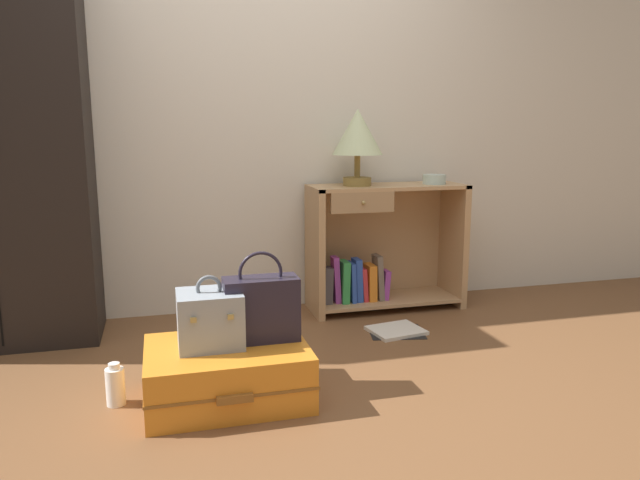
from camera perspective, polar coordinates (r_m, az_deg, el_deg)
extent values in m
plane|color=brown|center=(2.51, -0.76, -15.99)|extent=(9.00, 9.00, 0.00)
cube|color=silver|center=(3.71, -6.72, 13.34)|extent=(6.40, 0.10, 2.60)
cube|color=tan|center=(3.60, -0.51, -1.06)|extent=(0.04, 0.35, 0.78)
cube|color=tan|center=(3.94, 12.62, -0.32)|extent=(0.04, 0.35, 0.78)
cube|color=tan|center=(3.69, 6.47, 5.10)|extent=(0.96, 0.35, 0.02)
cube|color=tan|center=(3.83, 6.24, -5.60)|extent=(0.88, 0.35, 0.02)
cube|color=tan|center=(3.90, 5.44, -0.20)|extent=(0.88, 0.01, 0.76)
cube|color=#A68259|center=(3.47, 4.09, 3.60)|extent=(0.39, 0.02, 0.12)
sphere|color=#9E844C|center=(3.46, 4.18, 3.57)|extent=(0.02, 0.02, 0.02)
cube|color=#4C474C|center=(3.65, 0.74, -4.36)|extent=(0.06, 0.08, 0.23)
cube|color=purple|center=(3.65, 1.53, -3.81)|extent=(0.05, 0.08, 0.29)
cube|color=green|center=(3.67, 2.30, -3.99)|extent=(0.05, 0.13, 0.26)
cube|color=#2D51B2|center=(3.69, 3.01, -4.02)|extent=(0.04, 0.13, 0.25)
cube|color=#2D51B2|center=(3.70, 3.59, -3.82)|extent=(0.05, 0.11, 0.27)
cube|color=red|center=(3.72, 4.12, -4.22)|extent=(0.04, 0.11, 0.21)
cube|color=orange|center=(3.73, 4.83, -4.04)|extent=(0.05, 0.13, 0.23)
cube|color=#726659|center=(3.74, 5.59, -3.56)|extent=(0.05, 0.11, 0.28)
cube|color=purple|center=(3.77, 6.20, -4.25)|extent=(0.05, 0.10, 0.18)
cylinder|color=olive|center=(3.62, 3.56, 5.60)|extent=(0.17, 0.17, 0.05)
cylinder|color=olive|center=(3.61, 3.58, 7.07)|extent=(0.04, 0.04, 0.14)
cone|color=beige|center=(3.60, 3.62, 10.29)|extent=(0.30, 0.30, 0.27)
cylinder|color=silver|center=(3.78, 10.87, 5.72)|extent=(0.14, 0.14, 0.06)
cube|color=orange|center=(2.58, -8.85, -12.44)|extent=(0.66, 0.48, 0.23)
cube|color=brown|center=(2.58, -8.85, -12.44)|extent=(0.67, 0.49, 0.01)
cube|color=brown|center=(2.35, -8.13, -14.84)|extent=(0.14, 0.02, 0.03)
cube|color=#8E99A3|center=(2.52, -10.48, -7.43)|extent=(0.26, 0.23, 0.23)
torus|color=slate|center=(2.48, -10.58, -4.51)|extent=(0.11, 0.02, 0.11)
cube|color=tan|center=(2.39, -12.01, -7.49)|extent=(0.02, 0.01, 0.02)
cube|color=tan|center=(2.40, -8.54, -7.28)|extent=(0.02, 0.01, 0.02)
cube|color=#231E2D|center=(2.55, -5.64, -6.59)|extent=(0.31, 0.14, 0.27)
torus|color=#231E2D|center=(2.51, -5.71, -3.17)|extent=(0.19, 0.01, 0.19)
cylinder|color=white|center=(2.66, -18.98, -13.12)|extent=(0.08, 0.08, 0.16)
cylinder|color=silver|center=(2.63, -19.10, -11.32)|extent=(0.05, 0.05, 0.02)
cube|color=white|center=(3.39, 7.29, -8.57)|extent=(0.32, 0.28, 0.02)
cube|color=black|center=(3.40, 7.29, -8.69)|extent=(0.34, 0.31, 0.01)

